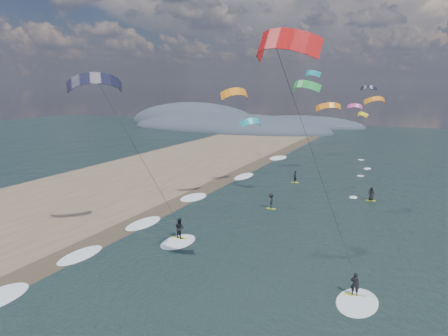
% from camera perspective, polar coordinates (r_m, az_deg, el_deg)
% --- Properties ---
extents(ground, '(260.00, 260.00, 0.00)m').
position_cam_1_polar(ground, '(27.50, -8.97, -19.19)').
color(ground, black).
rests_on(ground, ground).
extents(sand_strip, '(26.00, 240.00, 0.00)m').
position_cam_1_polar(sand_strip, '(49.68, -26.15, -6.24)').
color(sand_strip, brown).
rests_on(sand_strip, ground).
extents(wet_sand_strip, '(3.00, 240.00, 0.00)m').
position_cam_1_polar(wet_sand_strip, '(41.41, -15.36, -8.81)').
color(wet_sand_strip, '#382D23').
rests_on(wet_sand_strip, ground).
extents(coastal_hills, '(80.00, 41.00, 15.00)m').
position_cam_1_polar(coastal_hills, '(140.88, -0.12, 5.41)').
color(coastal_hills, '#3D4756').
rests_on(coastal_hills, ground).
extents(kitesurfer_near_a, '(7.71, 8.88, 16.89)m').
position_cam_1_polar(kitesurfer_near_a, '(23.80, 9.20, 8.06)').
color(kitesurfer_near_a, '#C3D225').
rests_on(kitesurfer_near_a, ground).
extents(kitesurfer_near_b, '(7.18, 9.34, 15.10)m').
position_cam_1_polar(kitesurfer_near_b, '(35.58, -13.01, 4.75)').
color(kitesurfer_near_b, '#C3D225').
rests_on(kitesurfer_near_b, ground).
extents(far_kitesurfers, '(11.97, 14.85, 1.73)m').
position_cam_1_polar(far_kitesurfers, '(52.82, 10.58, -3.34)').
color(far_kitesurfers, '#C3D225').
rests_on(far_kitesurfers, ground).
extents(bg_kite_field, '(15.94, 67.90, 9.62)m').
position_cam_1_polar(bg_kite_field, '(75.18, 14.50, 8.98)').
color(bg_kite_field, teal).
rests_on(bg_kite_field, ground).
extents(shoreline_surf, '(2.40, 79.40, 0.11)m').
position_cam_1_polar(shoreline_surf, '(44.27, -10.21, -7.29)').
color(shoreline_surf, white).
rests_on(shoreline_surf, ground).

